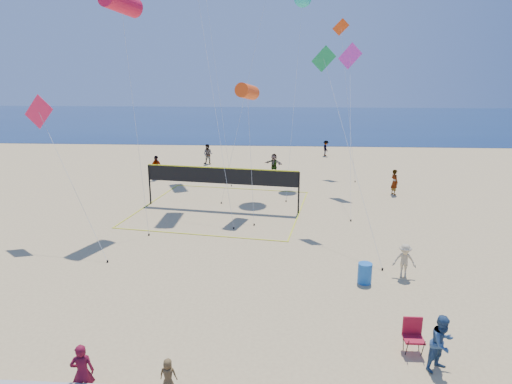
# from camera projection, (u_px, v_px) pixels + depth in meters

# --- Properties ---
(ground) EXTENTS (120.00, 120.00, 0.00)m
(ground) POSITION_uv_depth(u_px,v_px,m) (217.00, 343.00, 14.32)
(ground) COLOR tan
(ground) RESTS_ON ground
(ocean) EXTENTS (140.00, 50.00, 0.03)m
(ocean) POSITION_uv_depth(u_px,v_px,m) (271.00, 120.00, 73.99)
(ocean) COLOR #10254E
(ocean) RESTS_ON ground
(woman) EXTENTS (0.67, 0.54, 1.60)m
(woman) POSITION_uv_depth(u_px,v_px,m) (83.00, 372.00, 11.69)
(woman) COLOR maroon
(woman) RESTS_ON ground
(toddler) EXTENTS (0.44, 0.29, 0.89)m
(toddler) POSITION_uv_depth(u_px,v_px,m) (168.00, 375.00, 11.20)
(toddler) COLOR brown
(toddler) RESTS_ON seawall
(bystander_a) EXTENTS (1.04, 0.99, 1.69)m
(bystander_a) POSITION_uv_depth(u_px,v_px,m) (442.00, 343.00, 12.85)
(bystander_a) COLOR #2E4C73
(bystander_a) RESTS_ON ground
(bystander_b) EXTENTS (1.01, 0.69, 1.44)m
(bystander_b) POSITION_uv_depth(u_px,v_px,m) (404.00, 261.00, 18.62)
(bystander_b) COLOR tan
(bystander_b) RESTS_ON ground
(far_person_0) EXTENTS (0.91, 1.17, 1.85)m
(far_person_0) POSITION_uv_depth(u_px,v_px,m) (156.00, 168.00, 34.91)
(far_person_0) COLOR gray
(far_person_0) RESTS_ON ground
(far_person_1) EXTENTS (1.60, 1.07, 1.66)m
(far_person_1) POSITION_uv_depth(u_px,v_px,m) (274.00, 164.00, 36.71)
(far_person_1) COLOR gray
(far_person_1) RESTS_ON ground
(far_person_2) EXTENTS (0.62, 0.74, 1.74)m
(far_person_2) POSITION_uv_depth(u_px,v_px,m) (394.00, 182.00, 30.71)
(far_person_2) COLOR gray
(far_person_2) RESTS_ON ground
(far_person_3) EXTENTS (0.99, 0.84, 1.78)m
(far_person_3) POSITION_uv_depth(u_px,v_px,m) (208.00, 154.00, 40.41)
(far_person_3) COLOR gray
(far_person_3) RESTS_ON ground
(far_person_4) EXTENTS (0.70, 1.05, 1.50)m
(far_person_4) POSITION_uv_depth(u_px,v_px,m) (326.00, 148.00, 44.19)
(far_person_4) COLOR gray
(far_person_4) RESTS_ON ground
(camp_chair) EXTENTS (0.58, 0.72, 1.20)m
(camp_chair) POSITION_uv_depth(u_px,v_px,m) (413.00, 333.00, 13.74)
(camp_chair) COLOR #A81329
(camp_chair) RESTS_ON ground
(trash_barrel) EXTENTS (0.64, 0.64, 0.84)m
(trash_barrel) POSITION_uv_depth(u_px,v_px,m) (365.00, 273.00, 18.18)
(trash_barrel) COLOR blue
(trash_barrel) RESTS_ON ground
(volleyball_net) EXTENTS (10.88, 10.76, 2.56)m
(volleyball_net) POSITION_uv_depth(u_px,v_px,m) (221.00, 180.00, 27.46)
(volleyball_net) COLOR black
(volleyball_net) RESTS_ON ground
(kite_0) EXTENTS (2.37, 3.84, 12.13)m
(kite_0) POSITION_uv_depth(u_px,v_px,m) (121.00, 3.00, 22.88)
(kite_0) COLOR red
(kite_0) RESTS_ON ground
(kite_2) EXTENTS (1.34, 4.02, 7.55)m
(kite_2) POSITION_uv_depth(u_px,v_px,m) (247.00, 92.00, 25.89)
(kite_2) COLOR #F34911
(kite_2) RESTS_ON ground
(kite_3) EXTENTS (4.95, 3.52, 7.12)m
(kite_3) POSITION_uv_depth(u_px,v_px,m) (42.00, 118.00, 21.83)
(kite_3) COLOR #F71E4E
(kite_3) RESTS_ON ground
(kite_4) EXTENTS (2.94, 6.90, 9.44)m
(kite_4) POSITION_uv_depth(u_px,v_px,m) (328.00, 73.00, 23.18)
(kite_4) COLOR #1A974D
(kite_4) RESTS_ON ground
(kite_5) EXTENTS (1.49, 8.27, 9.95)m
(kite_5) POSITION_uv_depth(u_px,v_px,m) (350.00, 64.00, 30.31)
(kite_5) COLOR #D331C5
(kite_5) RESTS_ON ground
(kite_9) EXTENTS (1.75, 4.92, 12.06)m
(kite_9) POSITION_uv_depth(u_px,v_px,m) (342.00, 40.00, 35.71)
(kite_9) COLOR #F34911
(kite_9) RESTS_ON ground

